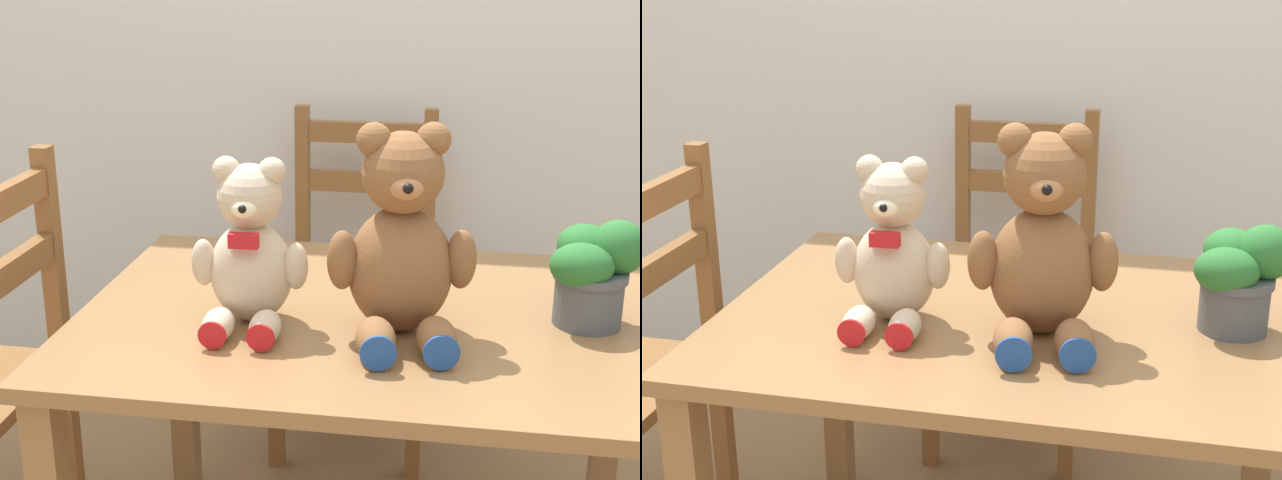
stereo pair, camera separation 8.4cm
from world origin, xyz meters
TOP-DOWN VIEW (x-y plane):
  - dining_table at (0.00, 0.41)m, footprint 1.16×0.83m
  - wooden_chair_behind at (-0.13, 1.20)m, footprint 0.42×0.46m
  - teddy_bear_left at (-0.23, 0.33)m, footprint 0.22×0.22m
  - teddy_bear_right at (0.05, 0.33)m, footprint 0.28×0.29m
  - potted_plant at (0.41, 0.43)m, footprint 0.18×0.16m

SIDE VIEW (x-z plane):
  - wooden_chair_behind at x=-0.13m, z-range -0.01..0.93m
  - dining_table at x=0.00m, z-range 0.25..0.95m
  - potted_plant at x=0.41m, z-range 0.71..0.91m
  - teddy_bear_left at x=-0.23m, z-range 0.68..1.00m
  - teddy_bear_right at x=0.05m, z-range 0.67..1.07m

